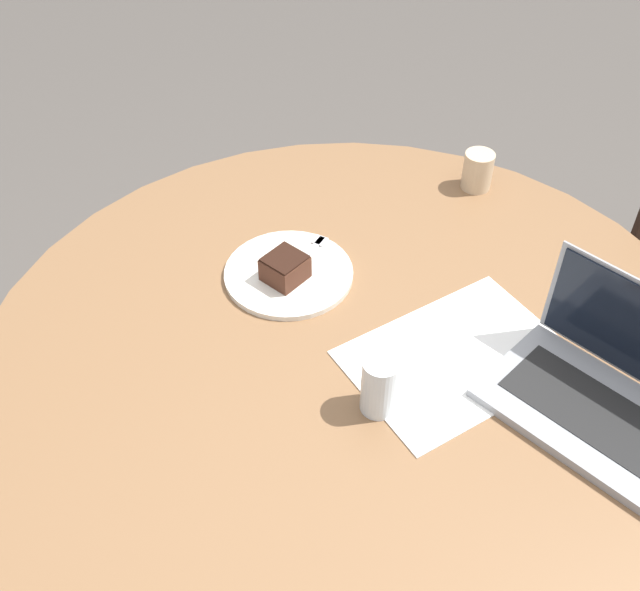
# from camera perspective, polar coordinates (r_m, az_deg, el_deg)

# --- Properties ---
(ground_plane) EXTENTS (12.00, 12.00, 0.00)m
(ground_plane) POSITION_cam_1_polar(r_m,az_deg,el_deg) (2.00, 1.91, -19.05)
(ground_plane) COLOR #4C4742
(dining_table) EXTENTS (1.38, 1.38, 0.77)m
(dining_table) POSITION_cam_1_polar(r_m,az_deg,el_deg) (1.44, 2.51, -6.95)
(dining_table) COLOR brown
(dining_table) RESTS_ON ground_plane
(paper_document) EXTENTS (0.43, 0.34, 0.00)m
(paper_document) POSITION_cam_1_polar(r_m,az_deg,el_deg) (1.37, 10.39, -4.64)
(paper_document) COLOR white
(paper_document) RESTS_ON dining_table
(plate) EXTENTS (0.26, 0.26, 0.01)m
(plate) POSITION_cam_1_polar(r_m,az_deg,el_deg) (1.50, -2.40, 1.69)
(plate) COLOR silver
(plate) RESTS_ON dining_table
(cake_slice) EXTENTS (0.08, 0.08, 0.05)m
(cake_slice) POSITION_cam_1_polar(r_m,az_deg,el_deg) (1.46, -2.69, 2.11)
(cake_slice) COLOR #472619
(cake_slice) RESTS_ON plate
(fork) EXTENTS (0.17, 0.07, 0.00)m
(fork) POSITION_cam_1_polar(r_m,az_deg,el_deg) (1.53, -0.98, 3.06)
(fork) COLOR silver
(fork) RESTS_ON plate
(coffee_glass) EXTENTS (0.07, 0.07, 0.09)m
(coffee_glass) POSITION_cam_1_polar(r_m,az_deg,el_deg) (1.75, 11.92, 9.29)
(coffee_glass) COLOR #C6AD89
(coffee_glass) RESTS_ON dining_table
(water_glass) EXTENTS (0.06, 0.06, 0.11)m
(water_glass) POSITION_cam_1_polar(r_m,az_deg,el_deg) (1.24, 4.57, -6.83)
(water_glass) COLOR silver
(water_glass) RESTS_ON dining_table
(laptop) EXTENTS (0.24, 0.34, 0.21)m
(laptop) POSITION_cam_1_polar(r_m,az_deg,el_deg) (1.33, 20.58, -6.84)
(laptop) COLOR gray
(laptop) RESTS_ON dining_table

